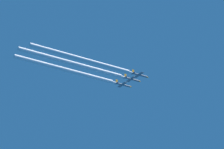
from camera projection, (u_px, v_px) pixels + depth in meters
jet_far_left at (123, 85)px, 416.05m from camera, size 8.52×12.41×2.98m
jet_inner_left at (132, 79)px, 409.91m from camera, size 8.52×12.41×2.98m
jet_center at (140, 75)px, 403.31m from camera, size 8.52×12.41×2.98m
smoke_trail_far_left at (67, 70)px, 397.48m from camera, size 2.39×67.75×2.39m
smoke_trail_inner_left at (73, 63)px, 390.80m from camera, size 2.39×70.07×2.39m
smoke_trail_center at (83, 59)px, 384.92m from camera, size 2.39×66.97×2.39m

